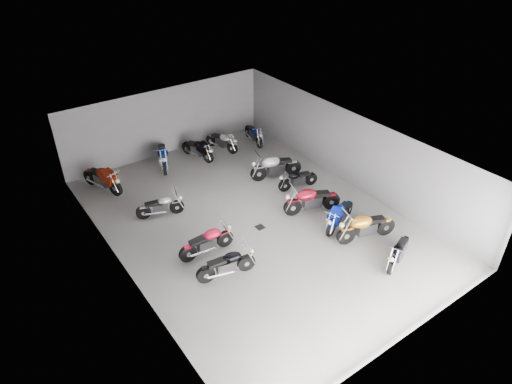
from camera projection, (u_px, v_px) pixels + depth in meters
ground at (252, 221)px, 17.46m from camera, size 14.00×14.00×0.00m
wall_back at (166, 121)px, 21.39m from camera, size 10.00×0.10×3.20m
wall_left at (121, 235)px, 14.15m from camera, size 0.10×14.00×3.20m
wall_right at (350, 149)px, 19.05m from camera, size 0.10×14.00×3.20m
ceiling at (252, 146)px, 15.72m from camera, size 10.00×14.00×0.04m
drain_grate at (260, 227)px, 17.11m from camera, size 0.32×0.32×0.01m
motorcycle_left_c at (227, 264)px, 14.66m from camera, size 2.00×0.58×0.89m
motorcycle_left_d at (207, 242)px, 15.61m from camera, size 2.07×0.42×0.91m
motorcycle_left_f at (160, 206)px, 17.52m from camera, size 1.80×0.70×0.82m
motorcycle_right_a at (399, 252)px, 15.22m from camera, size 1.83×0.82×0.84m
motorcycle_right_b at (366, 227)px, 16.23m from camera, size 2.26×0.81×1.02m
motorcycle_right_c at (340, 215)px, 16.92m from camera, size 2.01×0.87×0.92m
motorcycle_right_d at (311, 200)px, 17.68m from camera, size 2.25×0.92×1.02m
motorcycle_right_e at (298, 179)px, 19.22m from camera, size 1.83×0.50×0.81m
motorcycle_right_f at (275, 166)px, 19.88m from camera, size 2.28×0.82×1.03m
motorcycle_back_a at (102, 179)px, 19.04m from camera, size 0.94×2.19×1.01m
motorcycle_back_c at (163, 156)px, 20.74m from camera, size 0.99×2.17×1.00m
motorcycle_back_d at (198, 149)px, 21.45m from camera, size 0.66×1.97×0.88m
motorcycle_back_e at (222, 141)px, 22.19m from camera, size 0.67×1.92×0.86m
motorcycle_back_f at (254, 134)px, 22.86m from camera, size 0.56×1.96×0.87m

